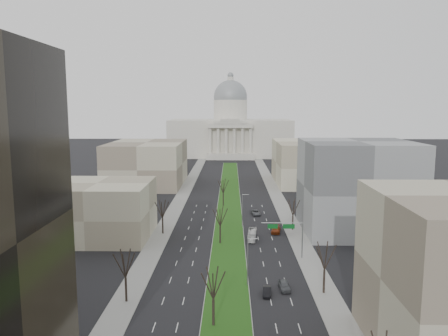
# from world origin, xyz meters

# --- Properties ---
(ground) EXTENTS (600.00, 600.00, 0.00)m
(ground) POSITION_xyz_m (0.00, 120.00, 0.00)
(ground) COLOR black
(ground) RESTS_ON ground
(median) EXTENTS (8.00, 222.03, 0.20)m
(median) POSITION_xyz_m (0.00, 118.99, 0.10)
(median) COLOR #999993
(median) RESTS_ON ground
(sidewalk_left) EXTENTS (5.00, 330.00, 0.15)m
(sidewalk_left) POSITION_xyz_m (-17.50, 95.00, 0.07)
(sidewalk_left) COLOR gray
(sidewalk_left) RESTS_ON ground
(sidewalk_right) EXTENTS (5.00, 330.00, 0.15)m
(sidewalk_right) POSITION_xyz_m (17.50, 95.00, 0.07)
(sidewalk_right) COLOR gray
(sidewalk_right) RESTS_ON ground
(capitol) EXTENTS (80.00, 46.00, 55.00)m
(capitol) POSITION_xyz_m (0.00, 269.59, 16.31)
(capitol) COLOR beige
(capitol) RESTS_ON ground
(building_beige_left) EXTENTS (26.00, 22.00, 14.00)m
(building_beige_left) POSITION_xyz_m (-33.00, 85.00, 7.00)
(building_beige_left) COLOR tan
(building_beige_left) RESTS_ON ground
(building_grey_right) EXTENTS (28.00, 26.00, 24.00)m
(building_grey_right) POSITION_xyz_m (34.00, 92.00, 12.00)
(building_grey_right) COLOR slate
(building_grey_right) RESTS_ON ground
(building_far_left) EXTENTS (30.00, 40.00, 18.00)m
(building_far_left) POSITION_xyz_m (-35.00, 160.00, 9.00)
(building_far_left) COLOR gray
(building_far_left) RESTS_ON ground
(building_far_right) EXTENTS (30.00, 40.00, 18.00)m
(building_far_right) POSITION_xyz_m (35.00, 165.00, 9.00)
(building_far_right) COLOR tan
(building_far_right) RESTS_ON ground
(tree_left_mid) EXTENTS (5.40, 5.40, 9.72)m
(tree_left_mid) POSITION_xyz_m (-17.20, 48.00, 7.00)
(tree_left_mid) COLOR black
(tree_left_mid) RESTS_ON ground
(tree_left_far) EXTENTS (5.28, 5.28, 9.50)m
(tree_left_far) POSITION_xyz_m (-17.20, 88.00, 6.84)
(tree_left_far) COLOR black
(tree_left_far) RESTS_ON ground
(tree_right_mid) EXTENTS (5.52, 5.52, 9.94)m
(tree_right_mid) POSITION_xyz_m (17.20, 52.00, 7.16)
(tree_right_mid) COLOR black
(tree_right_mid) RESTS_ON ground
(tree_right_far) EXTENTS (5.04, 5.04, 9.07)m
(tree_right_far) POSITION_xyz_m (17.20, 92.00, 6.53)
(tree_right_far) COLOR black
(tree_right_far) RESTS_ON ground
(tree_median_a) EXTENTS (5.40, 5.40, 9.72)m
(tree_median_a) POSITION_xyz_m (-2.00, 40.00, 7.00)
(tree_median_a) COLOR black
(tree_median_a) RESTS_ON ground
(tree_median_b) EXTENTS (5.40, 5.40, 9.72)m
(tree_median_b) POSITION_xyz_m (-2.00, 80.00, 7.00)
(tree_median_b) COLOR black
(tree_median_b) RESTS_ON ground
(tree_median_c) EXTENTS (5.40, 5.40, 9.72)m
(tree_median_c) POSITION_xyz_m (-2.00, 120.00, 7.00)
(tree_median_c) COLOR black
(tree_median_c) RESTS_ON ground
(streetlamp_median_b) EXTENTS (1.90, 0.20, 9.16)m
(streetlamp_median_b) POSITION_xyz_m (3.76, 55.00, 4.81)
(streetlamp_median_b) COLOR gray
(streetlamp_median_b) RESTS_ON ground
(streetlamp_median_c) EXTENTS (1.90, 0.20, 9.16)m
(streetlamp_median_c) POSITION_xyz_m (3.76, 95.00, 4.81)
(streetlamp_median_c) COLOR gray
(streetlamp_median_c) RESTS_ON ground
(mast_arm_signs) EXTENTS (9.12, 0.24, 8.09)m
(mast_arm_signs) POSITION_xyz_m (13.49, 70.03, 6.11)
(mast_arm_signs) COLOR gray
(mast_arm_signs) RESTS_ON ground
(car_grey_near) EXTENTS (2.12, 4.63, 1.54)m
(car_grey_near) POSITION_xyz_m (10.35, 53.52, 0.77)
(car_grey_near) COLOR #4C4F54
(car_grey_near) RESTS_ON ground
(car_black) EXTENTS (1.82, 4.17, 1.33)m
(car_black) POSITION_xyz_m (7.04, 51.19, 0.67)
(car_black) COLOR black
(car_black) RESTS_ON ground
(car_red) EXTENTS (3.20, 5.92, 1.63)m
(car_red) POSITION_xyz_m (12.51, 89.76, 0.81)
(car_red) COLOR maroon
(car_red) RESTS_ON ground
(car_grey_far) EXTENTS (3.15, 5.52, 1.45)m
(car_grey_far) POSITION_xyz_m (8.19, 108.49, 0.73)
(car_grey_far) COLOR #505358
(car_grey_far) RESTS_ON ground
(box_van) EXTENTS (2.62, 8.17, 2.24)m
(box_van) POSITION_xyz_m (5.89, 83.68, 1.12)
(box_van) COLOR white
(box_van) RESTS_ON ground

